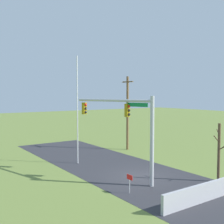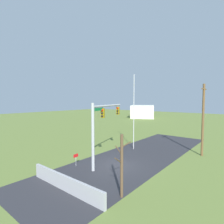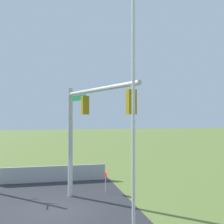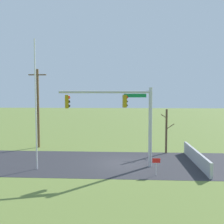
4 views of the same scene
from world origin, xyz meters
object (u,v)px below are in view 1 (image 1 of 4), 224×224
utility_pole (127,112)px  open_sign (130,180)px  signal_mast (129,121)px  bare_tree (219,152)px  flagpole (77,110)px

utility_pole → open_sign: 14.87m
signal_mast → open_sign: 4.37m
bare_tree → open_sign: bare_tree is taller
signal_mast → flagpole: flagpole is taller
flagpole → open_sign: size_ratio=8.05×
utility_pole → open_sign: (11.50, -8.77, -3.43)m
bare_tree → flagpole: bearing=-151.4°
flagpole → utility_pole: size_ratio=1.18×
flagpole → bare_tree: bearing=28.6°
flagpole → bare_tree: size_ratio=2.30×
utility_pole → open_sign: bearing=-37.3°
signal_mast → flagpole: size_ratio=0.70×
bare_tree → utility_pole: bearing=171.7°
bare_tree → open_sign: size_ratio=3.50×
signal_mast → utility_pole: utility_pole is taller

